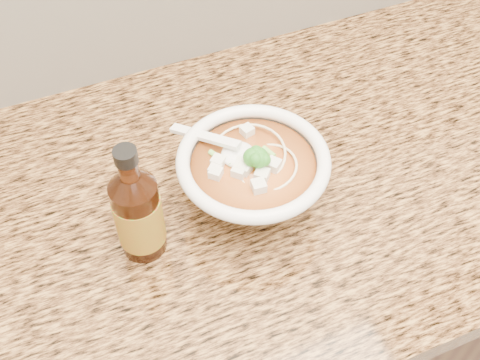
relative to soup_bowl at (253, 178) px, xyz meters
name	(u,v)px	position (x,y,z in m)	size (l,w,h in m)	color
cabinet	(296,300)	(0.13, 0.04, -0.52)	(4.00, 0.65, 0.86)	black
counter_slab	(316,165)	(0.13, 0.04, -0.07)	(4.00, 0.68, 0.04)	#A7783D
soup_bowl	(253,178)	(0.00, 0.00, 0.00)	(0.21, 0.22, 0.12)	white
hot_sauce_bottle	(138,213)	(-0.17, -0.02, 0.02)	(0.07, 0.07, 0.20)	#401908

